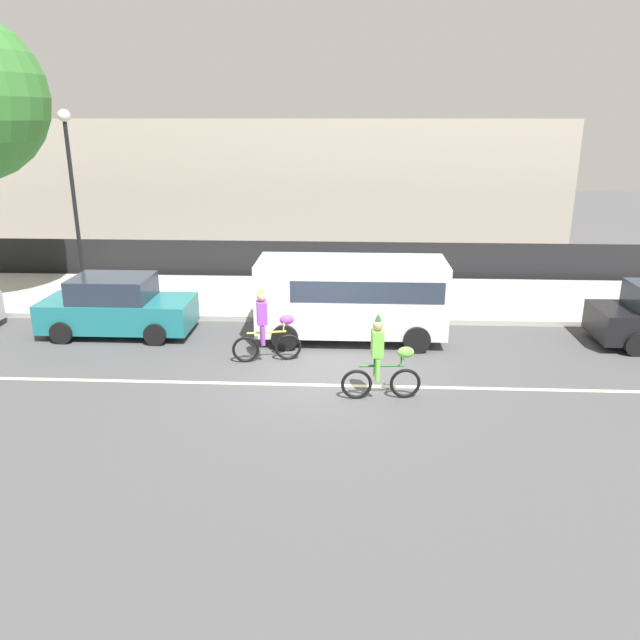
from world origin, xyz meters
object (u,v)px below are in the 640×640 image
(parked_car_teal, at_px, (117,307))
(parked_van_white, at_px, (354,293))
(parade_cyclist_purple, at_px, (267,329))
(parade_cyclist_lime, at_px, (382,362))
(street_lamp_post, at_px, (72,180))

(parked_car_teal, bearing_deg, parked_van_white, -0.51)
(parade_cyclist_purple, bearing_deg, parade_cyclist_lime, -36.75)
(parade_cyclist_lime, xyz_separation_m, parked_van_white, (-0.61, 3.81, 0.44))
(parked_van_white, relative_size, street_lamp_post, 0.85)
(parked_van_white, bearing_deg, parade_cyclist_purple, -140.06)
(parade_cyclist_lime, height_order, street_lamp_post, street_lamp_post)
(parade_cyclist_lime, bearing_deg, parked_van_white, 99.04)
(parked_car_teal, bearing_deg, parade_cyclist_purple, -22.51)
(parade_cyclist_lime, xyz_separation_m, parked_car_teal, (-7.15, 3.87, -0.06))
(street_lamp_post, bearing_deg, parked_car_teal, -51.18)
(parked_car_teal, distance_m, street_lamp_post, 4.46)
(parked_car_teal, bearing_deg, street_lamp_post, 128.82)
(parked_car_teal, height_order, street_lamp_post, street_lamp_post)
(street_lamp_post, bearing_deg, parade_cyclist_purple, -33.70)
(parade_cyclist_lime, distance_m, parked_van_white, 3.89)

